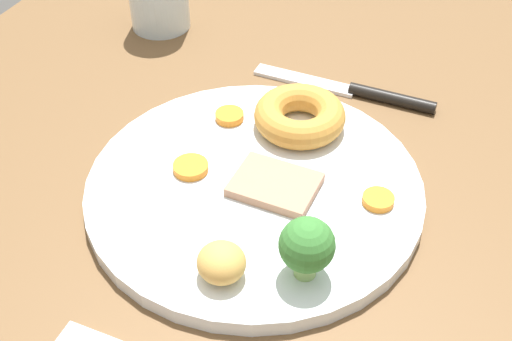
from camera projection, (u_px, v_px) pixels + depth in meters
The scene contains 10 objects.
dining_table at pixel (284, 219), 54.80cm from camera, with size 120.00×84.00×3.60cm, color brown.
dinner_plate at pixel (256, 186), 54.14cm from camera, with size 27.56×27.56×1.40cm, color white.
meat_slice_main at pixel (276, 183), 52.77cm from camera, with size 6.69×5.11×0.80cm, color tan.
yorkshire_pudding at pixel (300, 116), 57.93cm from camera, with size 8.13×8.13×2.58cm, color #C68938.
roast_potato_left at pixel (221, 263), 45.44cm from camera, with size 3.46×3.53×2.68cm, color tan.
carrot_coin_front at pixel (230, 116), 59.44cm from camera, with size 2.59×2.59×0.69cm, color orange.
carrot_coin_back at pixel (191, 167), 54.31cm from camera, with size 2.95×2.95×0.64cm, color orange.
carrot_coin_side at pixel (378, 200), 51.50cm from camera, with size 2.52×2.52×0.62cm, color orange.
broccoli_floret at pixel (307, 246), 44.51cm from camera, with size 3.94×3.94×5.00cm.
knife at pixel (359, 91), 64.51cm from camera, with size 1.73×18.50×1.20cm.
Camera 1 is at (-35.74, -12.79, 41.59)cm, focal length 46.02 mm.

